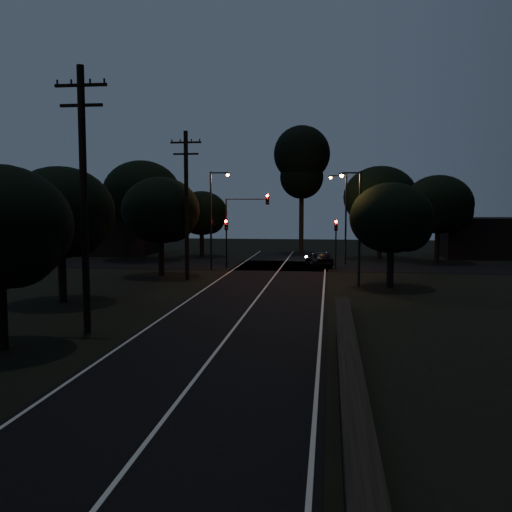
# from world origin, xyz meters

# --- Properties ---
(road_surface) EXTENTS (60.00, 70.00, 0.03)m
(road_surface) POSITION_xyz_m (0.00, 31.12, 0.01)
(road_surface) COLOR black
(road_surface) RESTS_ON ground
(utility_pole_mid) EXTENTS (2.20, 0.30, 11.00)m
(utility_pole_mid) POSITION_xyz_m (-6.00, 15.00, 5.74)
(utility_pole_mid) COLOR black
(utility_pole_mid) RESTS_ON ground
(utility_pole_far) EXTENTS (2.20, 0.30, 10.50)m
(utility_pole_far) POSITION_xyz_m (-6.00, 32.00, 5.48)
(utility_pole_far) COLOR black
(utility_pole_far) RESTS_ON ground
(tree_left_b) EXTENTS (5.40, 5.40, 6.87)m
(tree_left_b) POSITION_xyz_m (-7.81, 11.89, 4.45)
(tree_left_b) COLOR black
(tree_left_b) RESTS_ON ground
(tree_left_c) EXTENTS (5.90, 5.90, 7.45)m
(tree_left_c) POSITION_xyz_m (-10.29, 21.88, 4.82)
(tree_left_c) COLOR black
(tree_left_c) RESTS_ON ground
(tree_left_d) EXTENTS (5.85, 5.85, 7.42)m
(tree_left_d) POSITION_xyz_m (-8.29, 33.88, 4.81)
(tree_left_d) COLOR black
(tree_left_d) RESTS_ON ground
(tree_far_nw) EXTENTS (5.31, 5.31, 6.73)m
(tree_far_nw) POSITION_xyz_m (-8.81, 49.89, 4.35)
(tree_far_nw) COLOR black
(tree_far_nw) RESTS_ON ground
(tree_far_w) EXTENTS (7.52, 7.52, 9.59)m
(tree_far_w) POSITION_xyz_m (-13.73, 45.85, 6.23)
(tree_far_w) COLOR black
(tree_far_w) RESTS_ON ground
(tree_far_ne) EXTENTS (7.22, 7.22, 9.13)m
(tree_far_ne) POSITION_xyz_m (9.26, 49.85, 5.91)
(tree_far_ne) COLOR black
(tree_far_ne) RESTS_ON ground
(tree_far_e) EXTENTS (6.36, 6.36, 8.07)m
(tree_far_e) POSITION_xyz_m (14.23, 46.87, 5.23)
(tree_far_e) COLOR black
(tree_far_e) RESTS_ON ground
(tree_right_a) EXTENTS (5.34, 5.34, 6.79)m
(tree_right_a) POSITION_xyz_m (8.19, 29.89, 4.40)
(tree_right_a) COLOR black
(tree_right_a) RESTS_ON ground
(tall_pine) EXTENTS (6.09, 6.09, 13.85)m
(tall_pine) POSITION_xyz_m (1.00, 55.00, 9.98)
(tall_pine) COLOR black
(tall_pine) RESTS_ON ground
(building_left) EXTENTS (10.00, 8.00, 4.40)m
(building_left) POSITION_xyz_m (-20.00, 52.00, 2.20)
(building_left) COLOR black
(building_left) RESTS_ON ground
(building_right) EXTENTS (9.00, 7.00, 4.00)m
(building_right) POSITION_xyz_m (20.00, 53.00, 2.00)
(building_right) COLOR black
(building_right) RESTS_ON ground
(signal_left) EXTENTS (0.28, 0.35, 4.10)m
(signal_left) POSITION_xyz_m (-4.60, 39.99, 2.84)
(signal_left) COLOR black
(signal_left) RESTS_ON ground
(signal_right) EXTENTS (0.28, 0.35, 4.10)m
(signal_right) POSITION_xyz_m (4.60, 39.99, 2.84)
(signal_right) COLOR black
(signal_right) RESTS_ON ground
(signal_mast) EXTENTS (3.70, 0.35, 6.25)m
(signal_mast) POSITION_xyz_m (-2.91, 39.99, 4.34)
(signal_mast) COLOR black
(signal_mast) RESTS_ON ground
(streetlight_a) EXTENTS (1.66, 0.26, 8.00)m
(streetlight_a) POSITION_xyz_m (-5.31, 38.00, 4.64)
(streetlight_a) COLOR black
(streetlight_a) RESTS_ON ground
(streetlight_b) EXTENTS (1.66, 0.26, 8.00)m
(streetlight_b) POSITION_xyz_m (5.31, 44.00, 4.64)
(streetlight_b) COLOR black
(streetlight_b) RESTS_ON ground
(streetlight_c) EXTENTS (1.46, 0.26, 7.50)m
(streetlight_c) POSITION_xyz_m (5.83, 30.00, 4.35)
(streetlight_c) COLOR black
(streetlight_c) RESTS_ON ground
(car) EXTENTS (2.79, 4.33, 1.37)m
(car) POSITION_xyz_m (3.20, 41.58, 0.69)
(car) COLOR black
(car) RESTS_ON ground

